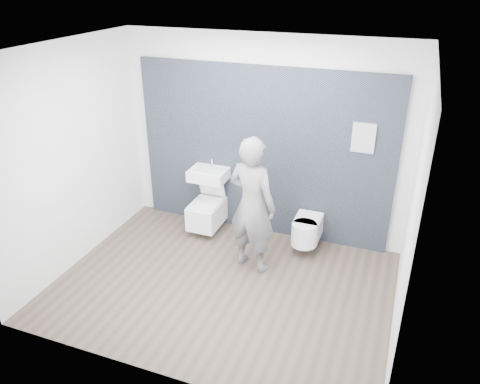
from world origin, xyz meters
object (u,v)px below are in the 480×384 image
at_px(visitor, 252,205).
at_px(washbasin, 208,174).
at_px(toilet_square, 207,212).
at_px(toilet_rounded, 306,230).

bearing_deg(visitor, washbasin, -24.73).
distance_m(washbasin, toilet_square, 0.57).
relative_size(toilet_square, visitor, 0.44).
bearing_deg(washbasin, toilet_square, -90.00).
height_order(toilet_square, visitor, visitor).
distance_m(toilet_rounded, visitor, 1.01).
distance_m(toilet_square, toilet_rounded, 1.48).
distance_m(toilet_square, visitor, 1.24).
relative_size(washbasin, visitor, 0.30).
bearing_deg(toilet_rounded, visitor, -132.98).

